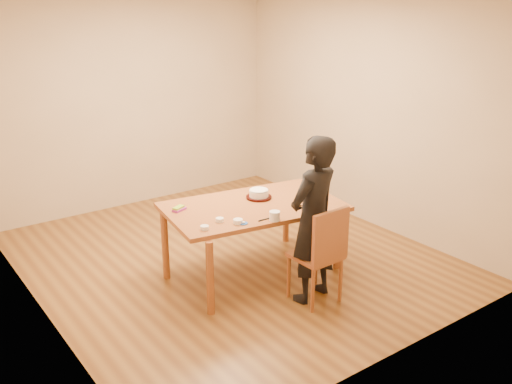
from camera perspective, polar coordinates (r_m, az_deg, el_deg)
room_shell at (r=6.13m, az=-4.52°, el=6.05°), size 4.00×4.50×2.70m
dining_table at (r=5.68m, az=-0.30°, el=-1.49°), size 1.87×1.28×0.04m
dining_chair at (r=5.32m, az=5.95°, el=-6.34°), size 0.41×0.41×0.04m
cake_plate at (r=5.85m, az=0.28°, el=-0.53°), size 0.26×0.26×0.02m
cake at (r=5.84m, az=0.28°, el=-0.14°), size 0.20×0.20×0.06m
frosting_dome at (r=5.83m, az=0.29°, el=0.27°), size 0.19×0.19×0.03m
frosting_tub at (r=5.27m, az=1.87°, el=-2.40°), size 0.10×0.10×0.09m
frosting_lid at (r=5.21m, az=-1.29°, el=-3.15°), size 0.09×0.09×0.01m
frosting_dollop at (r=5.21m, az=-1.29°, el=-3.02°), size 0.04×0.04×0.02m
ramekin_green at (r=5.21m, az=-1.82°, el=-2.95°), size 0.09×0.09×0.04m
ramekin_yellow at (r=5.26m, az=-3.65°, el=-2.80°), size 0.07×0.07×0.04m
ramekin_multi at (r=5.10m, az=-5.17°, el=-3.57°), size 0.08×0.08×0.04m
candy_box_pink at (r=5.57m, az=-7.68°, el=-1.74°), size 0.16×0.11×0.02m
candy_box_green at (r=5.57m, az=-7.76°, el=-1.55°), size 0.14×0.11×0.02m
spatula at (r=5.31m, az=0.95°, el=-2.73°), size 0.16×0.02×0.01m
person at (r=5.22m, az=5.75°, el=-2.80°), size 0.64×0.49×1.58m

